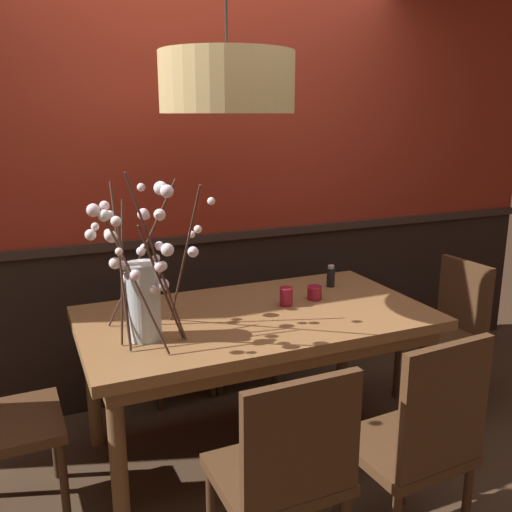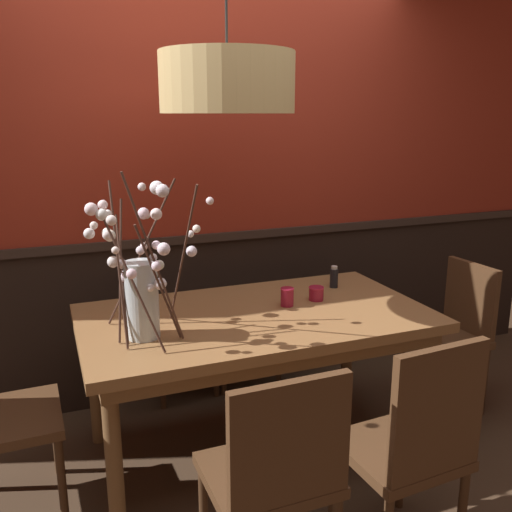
{
  "view_description": "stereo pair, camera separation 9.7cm",
  "coord_description": "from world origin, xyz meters",
  "views": [
    {
      "loc": [
        -1.04,
        -2.4,
        1.73
      ],
      "look_at": [
        0.0,
        0.0,
        1.06
      ],
      "focal_mm": 39.04,
      "sensor_mm": 36.0,
      "label": 1
    },
    {
      "loc": [
        -0.95,
        -2.44,
        1.73
      ],
      "look_at": [
        0.0,
        0.0,
        1.06
      ],
      "focal_mm": 39.04,
      "sensor_mm": 36.0,
      "label": 2
    }
  ],
  "objects": [
    {
      "name": "chair_far_side_left",
      "position": [
        -0.22,
        0.87,
        0.54
      ],
      "size": [
        0.44,
        0.44,
        0.97
      ],
      "color": "#4C301C",
      "rests_on": "ground"
    },
    {
      "name": "ground_plane",
      "position": [
        0.0,
        0.0,
        0.0
      ],
      "size": [
        24.0,
        24.0,
        0.0
      ],
      "primitive_type": "plane",
      "color": "#422D1E"
    },
    {
      "name": "dining_table",
      "position": [
        0.0,
        0.0,
        0.68
      ],
      "size": [
        1.72,
        0.96,
        0.77
      ],
      "color": "olive",
      "rests_on": "ground"
    },
    {
      "name": "candle_holder_nearer_edge",
      "position": [
        0.19,
        0.04,
        0.82
      ],
      "size": [
        0.07,
        0.07,
        0.1
      ],
      "color": "maroon",
      "rests_on": "dining_table"
    },
    {
      "name": "chair_far_side_right",
      "position": [
        0.22,
        0.89,
        0.53
      ],
      "size": [
        0.44,
        0.42,
        0.95
      ],
      "color": "#4C301C",
      "rests_on": "ground"
    },
    {
      "name": "chair_near_side_right",
      "position": [
        0.28,
        -0.92,
        0.53
      ],
      "size": [
        0.45,
        0.44,
        0.96
      ],
      "color": "#4C301C",
      "rests_on": "ground"
    },
    {
      "name": "condiment_bottle",
      "position": [
        0.57,
        0.24,
        0.83
      ],
      "size": [
        0.05,
        0.05,
        0.13
      ],
      "color": "black",
      "rests_on": "dining_table"
    },
    {
      "name": "chair_head_east_end",
      "position": [
        1.27,
        0.01,
        0.5
      ],
      "size": [
        0.41,
        0.42,
        0.89
      ],
      "color": "#4C301C",
      "rests_on": "ground"
    },
    {
      "name": "chair_near_side_left",
      "position": [
        -0.27,
        -0.89,
        0.53
      ],
      "size": [
        0.45,
        0.41,
        0.92
      ],
      "color": "#4C301C",
      "rests_on": "ground"
    },
    {
      "name": "pendant_lamp",
      "position": [
        -0.12,
        0.06,
        1.87
      ],
      "size": [
        0.61,
        0.61,
        1.17
      ],
      "color": "tan"
    },
    {
      "name": "candle_holder_nearer_center",
      "position": [
        0.37,
        0.07,
        0.81
      ],
      "size": [
        0.08,
        0.08,
        0.07
      ],
      "color": "maroon",
      "rests_on": "dining_table"
    },
    {
      "name": "vase_with_blossoms",
      "position": [
        -0.58,
        -0.11,
        1.01
      ],
      "size": [
        0.56,
        0.6,
        0.75
      ],
      "color": "silver",
      "rests_on": "dining_table"
    },
    {
      "name": "back_wall",
      "position": [
        0.0,
        0.82,
        1.45
      ],
      "size": [
        5.0,
        0.14,
        2.91
      ],
      "color": "black",
      "rests_on": "ground"
    }
  ]
}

